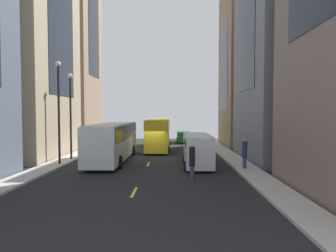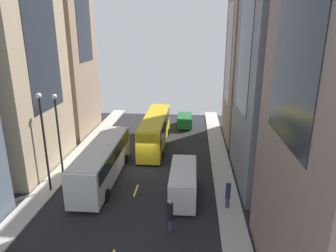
{
  "view_description": "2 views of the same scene",
  "coord_description": "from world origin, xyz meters",
  "px_view_note": "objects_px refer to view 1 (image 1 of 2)",
  "views": [
    {
      "loc": [
        2.15,
        -27.51,
        4.22
      ],
      "look_at": [
        1.52,
        2.06,
        2.96
      ],
      "focal_mm": 30.02,
      "sensor_mm": 36.0,
      "label": 1
    },
    {
      "loc": [
        4.64,
        -27.1,
        13.1
      ],
      "look_at": [
        2.0,
        4.93,
        2.96
      ],
      "focal_mm": 32.61,
      "sensor_mm": 36.0,
      "label": 2
    }
  ],
  "objects_px": {
    "city_bus_white": "(113,139)",
    "pedestrian_crossing_mid": "(192,160)",
    "streetcar_yellow": "(159,131)",
    "delivery_van_white": "(197,148)",
    "car_green_0": "(183,136)",
    "pedestrian_walking_far": "(245,153)"
  },
  "relations": [
    {
      "from": "streetcar_yellow",
      "to": "car_green_0",
      "type": "distance_m",
      "value": 8.34
    },
    {
      "from": "streetcar_yellow",
      "to": "pedestrian_walking_far",
      "type": "distance_m",
      "value": 14.99
    },
    {
      "from": "pedestrian_crossing_mid",
      "to": "pedestrian_walking_far",
      "type": "xyz_separation_m",
      "value": [
        4.14,
        2.94,
        0.09
      ]
    },
    {
      "from": "streetcar_yellow",
      "to": "delivery_van_white",
      "type": "relative_size",
      "value": 2.13
    },
    {
      "from": "streetcar_yellow",
      "to": "delivery_van_white",
      "type": "distance_m",
      "value": 12.29
    },
    {
      "from": "streetcar_yellow",
      "to": "pedestrian_walking_far",
      "type": "bearing_deg",
      "value": -61.52
    },
    {
      "from": "delivery_van_white",
      "to": "car_green_0",
      "type": "relative_size",
      "value": 1.39
    },
    {
      "from": "city_bus_white",
      "to": "pedestrian_crossing_mid",
      "type": "relative_size",
      "value": 4.92
    },
    {
      "from": "delivery_van_white",
      "to": "streetcar_yellow",
      "type": "bearing_deg",
      "value": 107.61
    },
    {
      "from": "streetcar_yellow",
      "to": "pedestrian_crossing_mid",
      "type": "xyz_separation_m",
      "value": [
        3.0,
        -16.1,
        -0.9
      ]
    },
    {
      "from": "pedestrian_crossing_mid",
      "to": "pedestrian_walking_far",
      "type": "bearing_deg",
      "value": 118.94
    },
    {
      "from": "city_bus_white",
      "to": "streetcar_yellow",
      "type": "xyz_separation_m",
      "value": [
        3.64,
        9.16,
        0.12
      ]
    },
    {
      "from": "city_bus_white",
      "to": "pedestrian_walking_far",
      "type": "xyz_separation_m",
      "value": [
        10.78,
        -4.0,
        -0.68
      ]
    },
    {
      "from": "pedestrian_crossing_mid",
      "to": "pedestrian_walking_far",
      "type": "height_order",
      "value": "pedestrian_walking_far"
    },
    {
      "from": "car_green_0",
      "to": "pedestrian_crossing_mid",
      "type": "relative_size",
      "value": 1.8
    },
    {
      "from": "city_bus_white",
      "to": "streetcar_yellow",
      "type": "height_order",
      "value": "streetcar_yellow"
    },
    {
      "from": "delivery_van_white",
      "to": "city_bus_white",
      "type": "bearing_deg",
      "value": 160.98
    },
    {
      "from": "city_bus_white",
      "to": "car_green_0",
      "type": "relative_size",
      "value": 2.73
    },
    {
      "from": "pedestrian_walking_far",
      "to": "delivery_van_white",
      "type": "bearing_deg",
      "value": -171.18
    },
    {
      "from": "city_bus_white",
      "to": "delivery_van_white",
      "type": "distance_m",
      "value": 7.8
    },
    {
      "from": "city_bus_white",
      "to": "pedestrian_walking_far",
      "type": "height_order",
      "value": "city_bus_white"
    },
    {
      "from": "pedestrian_crossing_mid",
      "to": "car_green_0",
      "type": "bearing_deg",
      "value": 173.0
    }
  ]
}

